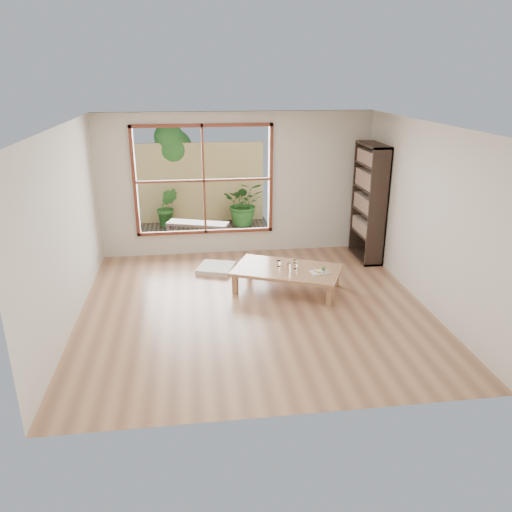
# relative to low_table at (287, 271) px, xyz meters

# --- Properties ---
(ground) EXTENTS (5.00, 5.00, 0.00)m
(ground) POSITION_rel_low_table_xyz_m (-0.59, -0.55, -0.31)
(ground) COLOR tan
(ground) RESTS_ON ground
(low_table) EXTENTS (1.86, 1.50, 0.36)m
(low_table) POSITION_rel_low_table_xyz_m (0.00, 0.00, 0.00)
(low_table) COLOR tan
(low_table) RESTS_ON ground
(floor_cushion) EXTENTS (0.74, 0.74, 0.08)m
(floor_cushion) POSITION_rel_low_table_xyz_m (-1.06, 0.96, -0.27)
(floor_cushion) COLOR beige
(floor_cushion) RESTS_ON ground
(bookshelf) EXTENTS (0.33, 0.94, 2.09)m
(bookshelf) POSITION_rel_low_table_xyz_m (1.72, 1.23, 0.73)
(bookshelf) COLOR black
(bookshelf) RESTS_ON ground
(glass_tall) EXTENTS (0.07, 0.07, 0.13)m
(glass_tall) POSITION_rel_low_table_xyz_m (0.01, -0.10, 0.11)
(glass_tall) COLOR silver
(glass_tall) RESTS_ON low_table
(glass_mid) EXTENTS (0.07, 0.07, 0.10)m
(glass_mid) POSITION_rel_low_table_xyz_m (0.13, -0.02, 0.09)
(glass_mid) COLOR silver
(glass_mid) RESTS_ON low_table
(glass_short) EXTENTS (0.06, 0.06, 0.08)m
(glass_short) POSITION_rel_low_table_xyz_m (0.15, 0.14, 0.08)
(glass_short) COLOR silver
(glass_short) RESTS_ON low_table
(glass_small) EXTENTS (0.07, 0.07, 0.09)m
(glass_small) POSITION_rel_low_table_xyz_m (-0.11, 0.12, 0.09)
(glass_small) COLOR silver
(glass_small) RESTS_ON low_table
(food_tray) EXTENTS (0.30, 0.24, 0.08)m
(food_tray) POSITION_rel_low_table_xyz_m (0.48, -0.23, 0.06)
(food_tray) COLOR white
(food_tray) RESTS_ON low_table
(deck) EXTENTS (2.80, 2.00, 0.05)m
(deck) POSITION_rel_low_table_xyz_m (-1.19, 3.01, -0.31)
(deck) COLOR #3B322B
(deck) RESTS_ON ground
(garden_bench) EXTENTS (1.28, 0.73, 0.39)m
(garden_bench) POSITION_rel_low_table_xyz_m (-1.33, 2.55, 0.04)
(garden_bench) COLOR black
(garden_bench) RESTS_ON deck
(bamboo_fence) EXTENTS (2.80, 0.06, 1.80)m
(bamboo_fence) POSITION_rel_low_table_xyz_m (-1.19, 4.01, 0.59)
(bamboo_fence) COLOR tan
(bamboo_fence) RESTS_ON ground
(shrub_right) EXTENTS (0.97, 0.86, 0.99)m
(shrub_right) POSITION_rel_low_table_xyz_m (-0.27, 3.57, 0.21)
(shrub_right) COLOR #22551F
(shrub_right) RESTS_ON deck
(shrub_left) EXTENTS (0.47, 0.38, 0.86)m
(shrub_left) POSITION_rel_low_table_xyz_m (-1.97, 3.70, 0.14)
(shrub_left) COLOR #22551F
(shrub_left) RESTS_ON deck
(garden_tree) EXTENTS (1.04, 0.85, 2.22)m
(garden_tree) POSITION_rel_low_table_xyz_m (-1.87, 4.31, 1.31)
(garden_tree) COLOR #4C3D2D
(garden_tree) RESTS_ON ground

